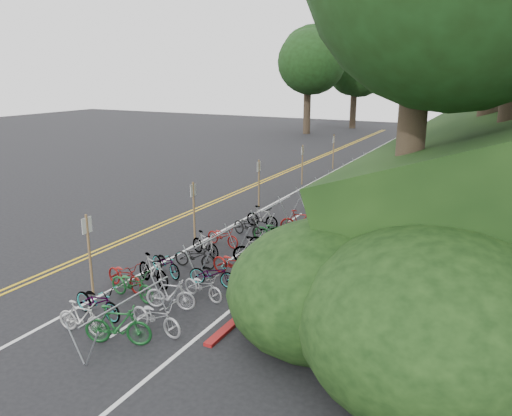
{
  "coord_description": "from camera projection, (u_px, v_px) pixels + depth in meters",
  "views": [
    {
      "loc": [
        12.06,
        -11.63,
        6.89
      ],
      "look_at": [
        2.76,
        6.48,
        1.3
      ],
      "focal_mm": 35.0,
      "sensor_mm": 36.0,
      "label": 1
    }
  ],
  "objects": [
    {
      "name": "road_markings",
      "position": [
        251.0,
        211.0,
        25.5
      ],
      "size": [
        7.47,
        80.0,
        0.01
      ],
      "color": "gold",
      "rests_on": "ground"
    },
    {
      "name": "red_curb",
      "position": [
        359.0,
        213.0,
        24.88
      ],
      "size": [
        0.25,
        28.0,
        0.1
      ],
      "primitive_type": "cube",
      "color": "maroon",
      "rests_on": "ground"
    },
    {
      "name": "bike_rack_front",
      "position": [
        128.0,
        308.0,
        13.29
      ],
      "size": [
        1.09,
        3.45,
        1.06
      ],
      "color": "#92979F",
      "rests_on": "ground"
    },
    {
      "name": "bike_racks_rest",
      "position": [
        316.0,
        188.0,
        26.72
      ],
      "size": [
        1.14,
        23.0,
        1.17
      ],
      "color": "#92979F",
      "rests_on": "ground"
    },
    {
      "name": "ground",
      "position": [
        99.0,
        279.0,
        17.12
      ],
      "size": [
        120.0,
        120.0,
        0.0
      ],
      "primitive_type": "plane",
      "color": "black",
      "rests_on": "ground"
    },
    {
      "name": "signpost_near",
      "position": [
        89.0,
        250.0,
        15.54
      ],
      "size": [
        0.08,
        0.4,
        2.67
      ],
      "color": "brown",
      "rests_on": "ground"
    },
    {
      "name": "signposts_rest",
      "position": [
        283.0,
        170.0,
        28.48
      ],
      "size": [
        0.08,
        18.4,
        2.5
      ],
      "color": "brown",
      "rests_on": "ground"
    },
    {
      "name": "bike_front",
      "position": [
        125.0,
        275.0,
        16.25
      ],
      "size": [
        1.0,
        1.86,
        0.93
      ],
      "primitive_type": "imported",
      "rotation": [
        0.0,
        0.0,
        1.34
      ],
      "color": "maroon",
      "rests_on": "ground"
    },
    {
      "name": "bike_valet",
      "position": [
        205.0,
        261.0,
        17.44
      ],
      "size": [
        3.45,
        12.62,
        1.1
      ],
      "color": "beige",
      "rests_on": "ground"
    }
  ]
}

